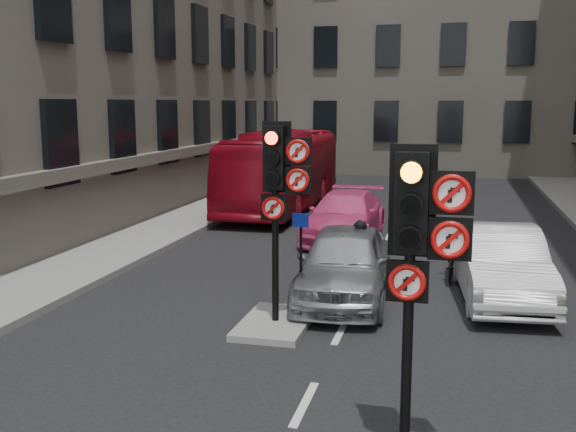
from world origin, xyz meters
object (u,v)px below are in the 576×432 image
at_px(signal_near, 419,236).
at_px(car_white, 500,264).
at_px(bus_red, 283,170).
at_px(car_silver, 345,263).
at_px(motorcyclist, 359,256).
at_px(motorcycle, 453,254).
at_px(info_sign, 301,248).
at_px(car_pink, 345,216).
at_px(signal_far, 280,179).

height_order(signal_near, car_white, signal_near).
bearing_deg(bus_red, car_silver, -70.75).
bearing_deg(motorcyclist, signal_near, 81.26).
bearing_deg(bus_red, motorcycle, -56.37).
relative_size(bus_red, motorcyclist, 6.70).
distance_m(bus_red, motorcycle, 11.35).
relative_size(car_silver, info_sign, 2.39).
relative_size(car_pink, bus_red, 0.46).
height_order(signal_far, motorcyclist, signal_far).
height_order(signal_near, signal_far, signal_far).
distance_m(signal_near, car_pink, 12.61).
bearing_deg(info_sign, signal_far, -94.46).
xyz_separation_m(car_pink, bus_red, (-3.27, 5.44, 0.77)).
relative_size(car_white, motorcycle, 2.41).
distance_m(car_pink, motorcycle, 4.99).
xyz_separation_m(signal_far, car_silver, (0.85, 2.01, -1.95)).
distance_m(signal_far, motorcycle, 5.65).
relative_size(car_pink, motorcyclist, 3.05).
bearing_deg(car_pink, info_sign, -85.49).
bearing_deg(car_pink, car_silver, -79.10).
height_order(car_silver, motorcycle, car_silver).
bearing_deg(motorcyclist, motorcycle, -162.17).
relative_size(signal_near, motorcycle, 1.90).
distance_m(car_white, car_pink, 6.77).
height_order(car_white, bus_red, bus_red).
bearing_deg(car_white, car_silver, -171.57).
distance_m(car_silver, motorcycle, 3.14).
height_order(car_silver, car_pink, car_silver).
relative_size(signal_near, car_white, 0.79).
bearing_deg(car_silver, car_white, 10.96).
distance_m(car_pink, motorcyclist, 5.63).
xyz_separation_m(signal_far, bus_red, (-3.39, 13.61, -1.24)).
relative_size(signal_far, car_silver, 0.80).
bearing_deg(car_silver, bus_red, 107.29).
distance_m(signal_far, motorcyclist, 3.44).
bearing_deg(info_sign, car_silver, 74.87).
relative_size(signal_far, info_sign, 1.92).
height_order(motorcycle, info_sign, info_sign).
relative_size(signal_far, motorcyclist, 2.28).
relative_size(signal_near, info_sign, 1.92).
xyz_separation_m(car_white, motorcyclist, (-2.91, -0.11, 0.04)).
distance_m(signal_far, car_silver, 2.92).
distance_m(signal_far, car_pink, 8.41).
bearing_deg(car_white, bus_red, 118.83).
distance_m(car_pink, bus_red, 6.39).
xyz_separation_m(car_white, bus_red, (-7.35, 10.84, 0.72)).
height_order(signal_near, info_sign, signal_near).
bearing_deg(car_pink, signal_near, -75.46).
bearing_deg(bus_red, motorcyclist, -68.74).
distance_m(signal_near, bus_red, 18.63).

